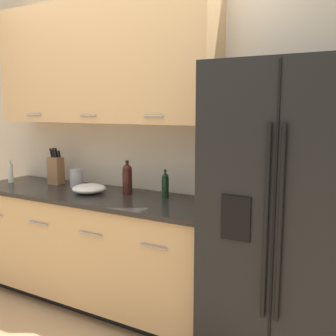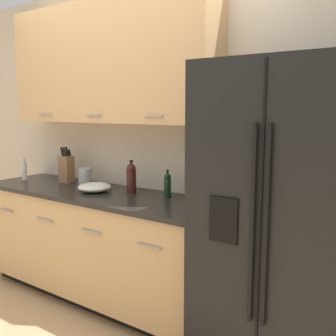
{
  "view_description": "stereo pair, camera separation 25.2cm",
  "coord_description": "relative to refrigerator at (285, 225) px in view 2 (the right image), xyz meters",
  "views": [
    {
      "loc": [
        1.8,
        -1.64,
        1.57
      ],
      "look_at": [
        0.46,
        0.72,
        1.16
      ],
      "focal_mm": 42.0,
      "sensor_mm": 36.0,
      "label": 1
    },
    {
      "loc": [
        2.01,
        -1.5,
        1.57
      ],
      "look_at": [
        0.46,
        0.72,
        1.16
      ],
      "focal_mm": 42.0,
      "sensor_mm": 36.0,
      "label": 2
    }
  ],
  "objects": [
    {
      "name": "mixing_bowl",
      "position": [
        -1.57,
        0.05,
        0.03
      ],
      "size": [
        0.27,
        0.27,
        0.07
      ],
      "color": "white",
      "rests_on": "counter_unit"
    },
    {
      "name": "counter_unit",
      "position": [
        -1.57,
        0.07,
        -0.45
      ],
      "size": [
        2.19,
        0.64,
        0.91
      ],
      "color": "black",
      "rests_on": "ground_plane"
    },
    {
      "name": "wall_back",
      "position": [
        -1.4,
        0.36,
        0.59
      ],
      "size": [
        10.0,
        0.39,
        2.6
      ],
      "color": "beige",
      "rests_on": "ground_plane"
    },
    {
      "name": "refrigerator",
      "position": [
        0.0,
        0.0,
        0.0
      ],
      "size": [
        0.88,
        0.79,
        1.83
      ],
      "color": "black",
      "rests_on": "ground_plane"
    },
    {
      "name": "wine_bottle",
      "position": [
        -1.28,
        0.17,
        0.12
      ],
      "size": [
        0.08,
        0.08,
        0.26
      ],
      "color": "#3D1914",
      "rests_on": "counter_unit"
    },
    {
      "name": "oil_bottle",
      "position": [
        -0.97,
        0.21,
        0.09
      ],
      "size": [
        0.05,
        0.05,
        0.21
      ],
      "color": "black",
      "rests_on": "counter_unit"
    },
    {
      "name": "soap_dispenser",
      "position": [
        -2.49,
        0.05,
        0.09
      ],
      "size": [
        0.05,
        0.05,
        0.21
      ],
      "color": "silver",
      "rests_on": "counter_unit"
    },
    {
      "name": "steel_canister",
      "position": [
        -1.82,
        0.18,
        0.08
      ],
      "size": [
        0.12,
        0.12,
        0.17
      ],
      "color": "#A3A3A5",
      "rests_on": "counter_unit"
    },
    {
      "name": "knife_block",
      "position": [
        -2.07,
        0.19,
        0.12
      ],
      "size": [
        0.12,
        0.09,
        0.32
      ],
      "color": "olive",
      "rests_on": "counter_unit"
    }
  ]
}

